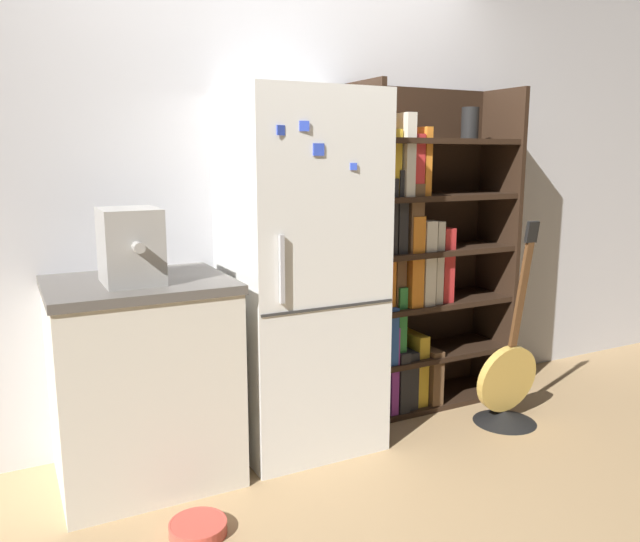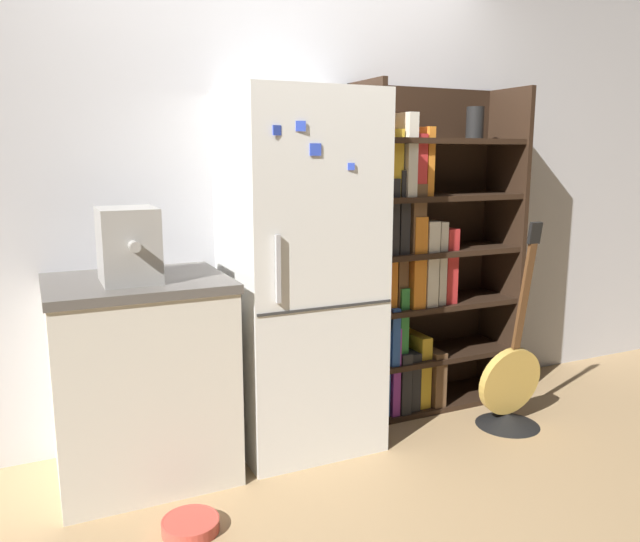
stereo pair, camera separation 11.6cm
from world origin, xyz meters
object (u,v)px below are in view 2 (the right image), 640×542
object	(u,v)px
espresso_machine	(128,245)
bookshelf	(414,266)
refrigerator	(300,273)
guitar	(509,396)
pet_bowl	(191,525)

from	to	relation	value
espresso_machine	bookshelf	bearing A→B (deg)	7.68
refrigerator	guitar	size ratio (longest dim) A/B	1.56
refrigerator	espresso_machine	distance (m)	0.85
guitar	bookshelf	bearing A→B (deg)	123.96
bookshelf	pet_bowl	size ratio (longest dim) A/B	8.10
refrigerator	guitar	distance (m)	1.35
pet_bowl	bookshelf	bearing A→B (deg)	25.75
refrigerator	bookshelf	size ratio (longest dim) A/B	0.96
refrigerator	espresso_machine	size ratio (longest dim) A/B	5.16
refrigerator	guitar	bearing A→B (deg)	-16.79
bookshelf	espresso_machine	world-z (taller)	bookshelf
bookshelf	espresso_machine	size ratio (longest dim) A/B	5.38
espresso_machine	refrigerator	bearing A→B (deg)	4.62
bookshelf	pet_bowl	xyz separation A→B (m)	(-1.49, -0.72, -0.81)
refrigerator	bookshelf	bearing A→B (deg)	10.91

